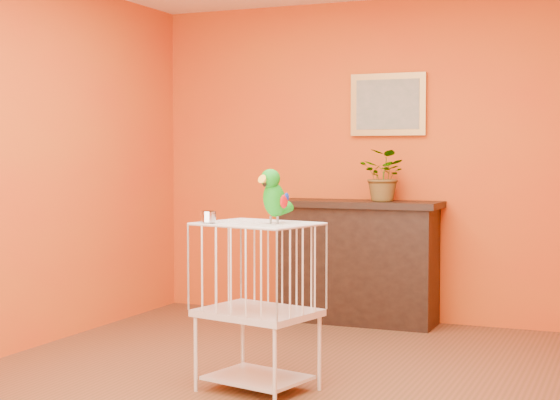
% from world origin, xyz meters
% --- Properties ---
extents(ground, '(4.50, 4.50, 0.00)m').
position_xyz_m(ground, '(0.00, 0.00, 0.00)').
color(ground, brown).
rests_on(ground, ground).
extents(room_shell, '(4.50, 4.50, 4.50)m').
position_xyz_m(room_shell, '(0.00, 0.00, 1.58)').
color(room_shell, '#CC5713').
rests_on(room_shell, ground).
extents(console_cabinet, '(1.32, 0.47, 0.98)m').
position_xyz_m(console_cabinet, '(-0.19, 2.02, 0.49)').
color(console_cabinet, black).
rests_on(console_cabinet, ground).
extents(potted_plant, '(0.46, 0.49, 0.32)m').
position_xyz_m(potted_plant, '(0.03, 2.01, 1.14)').
color(potted_plant, '#26722D').
rests_on(potted_plant, console_cabinet).
extents(framed_picture, '(0.62, 0.04, 0.50)m').
position_xyz_m(framed_picture, '(0.00, 2.22, 1.75)').
color(framed_picture, '#B98942').
rests_on(framed_picture, room_shell).
extents(birdcage, '(0.71, 0.61, 0.96)m').
position_xyz_m(birdcage, '(-0.10, -0.11, 0.50)').
color(birdcage, silver).
rests_on(birdcage, ground).
extents(feed_cup, '(0.09, 0.09, 0.06)m').
position_xyz_m(feed_cup, '(-0.37, -0.21, 0.99)').
color(feed_cup, silver).
rests_on(feed_cup, birdcage).
extents(parrot, '(0.16, 0.28, 0.31)m').
position_xyz_m(parrot, '(-0.01, -0.10, 1.12)').
color(parrot, '#59544C').
rests_on(parrot, birdcage).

